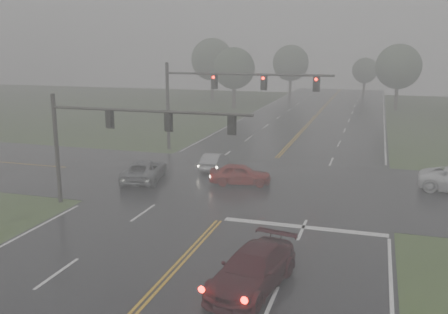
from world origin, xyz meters
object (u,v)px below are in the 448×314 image
(sedan_maroon, at_px, (252,288))
(sedan_red, at_px, (240,184))
(car_grey, at_px, (145,181))
(sedan_silver, at_px, (214,169))
(signal_gantry_far, at_px, (216,90))
(signal_gantry_near, at_px, (112,130))

(sedan_maroon, height_order, sedan_red, sedan_maroon)
(sedan_maroon, bearing_deg, sedan_red, 117.59)
(sedan_maroon, bearing_deg, car_grey, 140.48)
(sedan_silver, distance_m, signal_gantry_far, 8.39)
(sedan_silver, xyz_separation_m, signal_gantry_near, (-2.64, -10.44, 4.60))
(car_grey, bearing_deg, sedan_red, 177.09)
(car_grey, relative_size, signal_gantry_near, 0.43)
(sedan_silver, distance_m, car_grey, 5.82)
(sedan_maroon, height_order, car_grey, sedan_maroon)
(sedan_red, bearing_deg, signal_gantry_near, 129.56)
(car_grey, distance_m, signal_gantry_near, 7.55)
(sedan_red, bearing_deg, car_grey, 87.71)
(sedan_red, height_order, signal_gantry_near, signal_gantry_near)
(signal_gantry_near, xyz_separation_m, signal_gantry_far, (0.86, 16.52, 0.91))
(sedan_silver, xyz_separation_m, signal_gantry_far, (-1.77, 6.08, 5.51))
(sedan_maroon, relative_size, sedan_red, 1.27)
(car_grey, height_order, signal_gantry_near, signal_gantry_near)
(sedan_maroon, xyz_separation_m, signal_gantry_near, (-10.02, 7.24, 4.60))
(sedan_red, xyz_separation_m, sedan_silver, (-3.02, 3.50, 0.00))
(sedan_red, relative_size, signal_gantry_near, 0.34)
(sedan_red, distance_m, signal_gantry_near, 10.07)
(sedan_maroon, distance_m, signal_gantry_far, 26.05)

